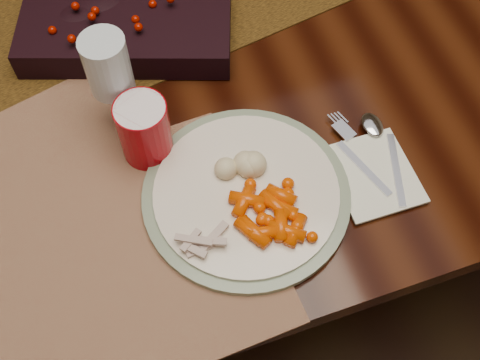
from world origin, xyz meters
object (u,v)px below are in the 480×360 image
object	(u,v)px
centerpiece	(126,25)
napkin	(373,174)
mashed_potatoes	(239,157)
wine_glass	(113,85)
placemat_main	(89,268)
baby_carrots	(274,214)
dining_table	(213,163)
dinner_plate	(246,194)
red_cup	(144,130)
turkey_shreds	(203,239)

from	to	relation	value
centerpiece	napkin	world-z (taller)	centerpiece
mashed_potatoes	wine_glass	distance (m)	0.21
centerpiece	mashed_potatoes	world-z (taller)	centerpiece
placemat_main	baby_carrots	world-z (taller)	baby_carrots
centerpiece	dining_table	bearing A→B (deg)	-25.11
napkin	wine_glass	bearing A→B (deg)	146.94
dinner_plate	mashed_potatoes	distance (m)	0.05
red_cup	wine_glass	world-z (taller)	wine_glass
placemat_main	baby_carrots	bearing A→B (deg)	-6.72
placemat_main	dinner_plate	size ratio (longest dim) A/B	1.64
mashed_potatoes	red_cup	distance (m)	0.14
dining_table	baby_carrots	world-z (taller)	baby_carrots
baby_carrots	turkey_shreds	bearing A→B (deg)	-177.99
turkey_shreds	mashed_potatoes	bearing A→B (deg)	49.55
dinner_plate	wine_glass	size ratio (longest dim) A/B	1.67
turkey_shreds	red_cup	distance (m)	0.18
placemat_main	dinner_plate	distance (m)	0.24
placemat_main	napkin	size ratio (longest dim) A/B	3.64
red_cup	placemat_main	bearing A→B (deg)	-128.51
mashed_potatoes	napkin	distance (m)	0.20
placemat_main	napkin	distance (m)	0.43
placemat_main	dinner_plate	world-z (taller)	dinner_plate
napkin	wine_glass	xyz separation A→B (m)	(-0.33, 0.22, 0.08)
turkey_shreds	napkin	distance (m)	0.27
dinner_plate	napkin	distance (m)	0.19
dining_table	wine_glass	distance (m)	0.51
placemat_main	dinner_plate	bearing A→B (deg)	4.88
dinner_plate	baby_carrots	distance (m)	0.06
dining_table	dinner_plate	size ratio (longest dim) A/B	5.98
turkey_shreds	wine_glass	bearing A→B (deg)	102.86
dinner_plate	wine_glass	xyz separation A→B (m)	(-0.14, 0.19, 0.08)
wine_glass	red_cup	bearing A→B (deg)	-69.93
mashed_potatoes	turkey_shreds	xyz separation A→B (m)	(-0.09, -0.10, -0.01)
centerpiece	dinner_plate	distance (m)	0.37
placemat_main	wine_glass	world-z (taller)	wine_glass
baby_carrots	mashed_potatoes	size ratio (longest dim) A/B	1.31
dining_table	red_cup	xyz separation A→B (m)	(-0.14, -0.18, 0.43)
napkin	red_cup	size ratio (longest dim) A/B	1.30
napkin	baby_carrots	bearing A→B (deg)	-171.32
mashed_potatoes	napkin	xyz separation A→B (m)	(0.19, -0.07, -0.03)
baby_carrots	napkin	distance (m)	0.17
turkey_shreds	wine_glass	distance (m)	0.26
dinner_plate	wine_glass	world-z (taller)	wine_glass
mashed_potatoes	centerpiece	bearing A→B (deg)	106.57
dinner_plate	turkey_shreds	world-z (taller)	turkey_shreds
napkin	centerpiece	bearing A→B (deg)	126.68
wine_glass	napkin	bearing A→B (deg)	-33.78
baby_carrots	turkey_shreds	xyz separation A→B (m)	(-0.10, -0.00, -0.00)
centerpiece	dinner_plate	xyz separation A→B (m)	(0.09, -0.36, -0.03)
dinner_plate	red_cup	bearing A→B (deg)	131.96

